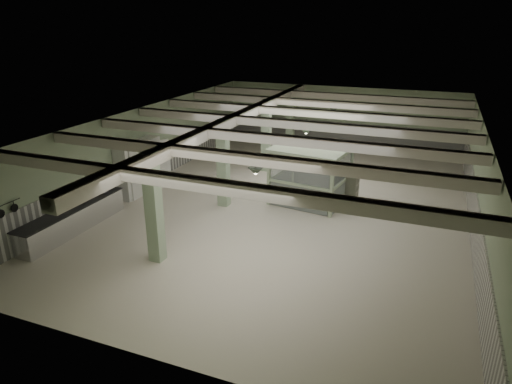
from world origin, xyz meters
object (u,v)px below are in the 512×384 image
at_px(prep_counter, 73,219).
at_px(walkin_cooler, 139,166).
at_px(guard_booth, 311,164).
at_px(filing_cabinet, 352,188).

bearing_deg(prep_counter, walkin_cooler, 91.11).
bearing_deg(guard_booth, walkin_cooler, -159.59).
relative_size(walkin_cooler, filing_cabinet, 1.92).
distance_m(walkin_cooler, filing_cabinet, 9.28).
bearing_deg(walkin_cooler, filing_cabinet, 13.31).
bearing_deg(filing_cabinet, guard_booth, -157.93).
distance_m(guard_booth, filing_cabinet, 2.01).
distance_m(prep_counter, filing_cabinet, 11.03).
bearing_deg(filing_cabinet, prep_counter, -139.08).
height_order(prep_counter, filing_cabinet, filing_cabinet).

